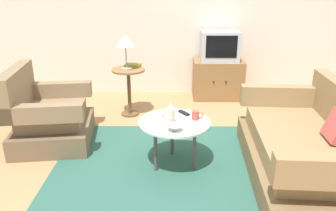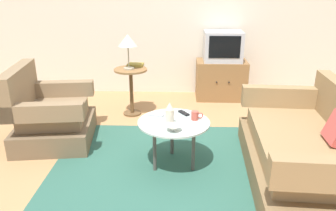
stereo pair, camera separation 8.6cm
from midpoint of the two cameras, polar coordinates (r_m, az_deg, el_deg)
name	(u,v)px [view 2 (the right image)]	position (r m, az deg, el deg)	size (l,w,h in m)	color
ground_plane	(171,168)	(3.42, 1.29, -10.70)	(16.00, 16.00, 0.00)	#AD7F51
back_wall	(176,9)	(5.44, 1.78, 16.16)	(9.00, 0.12, 2.70)	beige
area_rug	(173,164)	(3.50, 1.66, -9.93)	(2.45, 1.88, 0.00)	#2D5B4C
armchair	(49,117)	(4.07, -19.05, -1.84)	(0.93, 1.02, 0.89)	brown
couch	(307,151)	(3.42, 23.36, -7.15)	(1.05, 1.81, 0.84)	brown
coffee_table	(174,126)	(3.30, 1.73, -3.52)	(0.71, 0.71, 0.48)	#B2C6C1
side_table	(131,82)	(4.59, -5.80, 3.95)	(0.45, 0.45, 0.66)	olive
tv_stand	(221,80)	(5.34, 9.48, 4.37)	(0.77, 0.49, 0.61)	olive
television	(223,46)	(5.22, 9.82, 9.95)	(0.57, 0.44, 0.45)	#B7B7BC
table_lamp	(128,42)	(4.45, -6.33, 10.82)	(0.25, 0.25, 0.46)	#9E937A
vase	(170,113)	(3.20, 1.03, -1.38)	(0.09, 0.09, 0.22)	beige
mug	(195,115)	(3.32, 5.43, -1.71)	(0.12, 0.07, 0.09)	#B74C3D
bowl	(173,128)	(3.07, 1.72, -3.86)	(0.15, 0.15, 0.06)	silver
tv_remote_dark	(184,113)	(3.46, 3.42, -1.28)	(0.12, 0.14, 0.02)	black
tv_remote_silver	(156,115)	(3.41, -1.39, -1.64)	(0.17, 0.09, 0.02)	#B2B2B7
book	(135,65)	(4.68, -5.07, 6.94)	(0.23, 0.17, 0.04)	olive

